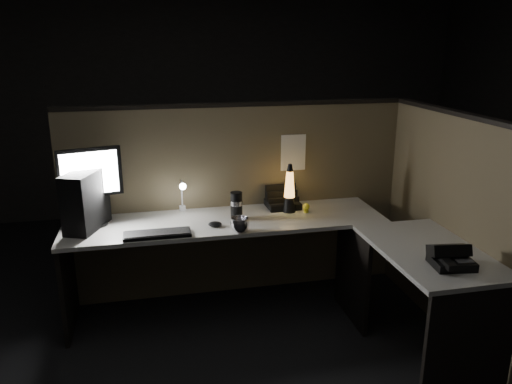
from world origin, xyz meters
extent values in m
plane|color=black|center=(0.00, 0.00, 0.00)|extent=(6.00, 6.00, 0.00)
plane|color=#282623|center=(0.00, 3.00, 1.35)|extent=(6.00, 0.00, 6.00)
cube|color=brown|center=(0.00, 0.93, 0.75)|extent=(2.66, 0.06, 1.50)
cube|color=brown|center=(1.33, 0.10, 0.75)|extent=(0.06, 1.66, 1.50)
cube|color=#AFADA6|center=(-0.15, 0.60, 0.71)|extent=(2.30, 0.60, 0.03)
cube|color=#AFADA6|center=(1.00, -0.20, 0.71)|extent=(0.60, 1.00, 0.03)
cube|color=black|center=(-1.28, 0.60, 0.35)|extent=(0.03, 0.55, 0.70)
cube|color=black|center=(1.00, -0.68, 0.35)|extent=(0.55, 0.03, 0.70)
cube|color=black|center=(0.72, 0.30, 0.35)|extent=(0.03, 0.55, 0.70)
cube|color=black|center=(-1.11, 0.64, 0.93)|extent=(0.30, 0.42, 0.40)
cylinder|color=black|center=(-1.07, 0.70, 0.74)|extent=(0.18, 0.18, 0.02)
cube|color=black|center=(-1.07, 0.72, 0.85)|extent=(0.06, 0.05, 0.20)
cube|color=black|center=(-1.07, 0.71, 1.10)|extent=(0.42, 0.14, 0.34)
cube|color=white|center=(-1.07, 0.69, 1.10)|extent=(0.36, 0.10, 0.29)
cube|color=black|center=(-0.65, 0.39, 0.74)|extent=(0.44, 0.15, 0.02)
ellipsoid|color=black|center=(-0.25, 0.47, 0.75)|extent=(0.10, 0.08, 0.04)
cube|color=silver|center=(-0.44, 0.88, 0.75)|extent=(0.04, 0.06, 0.03)
cylinder|color=silver|center=(-0.44, 0.88, 0.86)|extent=(0.01, 0.01, 0.20)
cylinder|color=silver|center=(-0.44, 0.81, 0.97)|extent=(0.01, 0.13, 0.01)
sphere|color=white|center=(-0.44, 0.73, 0.96)|extent=(0.05, 0.05, 0.05)
cube|color=black|center=(0.32, 0.78, 0.75)|extent=(0.25, 0.22, 0.05)
cube|color=black|center=(0.32, 0.75, 0.79)|extent=(0.25, 0.02, 0.09)
cube|color=black|center=(0.32, 0.85, 0.83)|extent=(0.25, 0.02, 0.17)
cone|color=black|center=(0.34, 0.67, 0.79)|extent=(0.10, 0.10, 0.12)
cone|color=#FFA543|center=(0.34, 0.67, 0.95)|extent=(0.08, 0.08, 0.20)
sphere|color=#8F3E14|center=(0.34, 0.67, 0.88)|extent=(0.04, 0.04, 0.04)
sphere|color=#8F3E14|center=(0.34, 0.67, 0.96)|extent=(0.03, 0.03, 0.03)
cone|color=black|center=(0.34, 0.67, 1.07)|extent=(0.05, 0.05, 0.05)
cylinder|color=black|center=(-0.07, 0.60, 0.83)|extent=(0.09, 0.09, 0.20)
imported|color=silver|center=(-0.10, 0.34, 0.78)|extent=(0.16, 0.16, 0.10)
sphere|color=yellow|center=(0.46, 0.63, 0.77)|extent=(0.05, 0.05, 0.05)
cube|color=white|center=(0.43, 0.90, 1.13)|extent=(0.20, 0.00, 0.28)
cube|color=black|center=(0.99, -0.45, 0.75)|extent=(0.25, 0.22, 0.05)
cube|color=black|center=(0.99, -0.41, 0.81)|extent=(0.24, 0.16, 0.10)
cube|color=black|center=(0.92, -0.50, 0.78)|extent=(0.07, 0.17, 0.03)
cube|color=#3F3F42|center=(1.04, -0.48, 0.78)|extent=(0.11, 0.11, 0.00)
camera|label=1|loc=(-0.67, -2.76, 1.97)|focal=35.00mm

